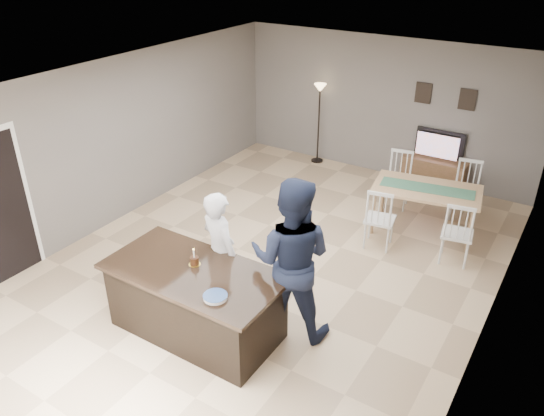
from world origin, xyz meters
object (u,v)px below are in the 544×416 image
Objects in this scene: kitchen_island at (196,301)px; birthday_cake at (194,261)px; woman at (220,252)px; floor_lamp at (320,102)px; tv_console at (433,174)px; dining_table at (426,196)px; television at (438,145)px; man at (291,259)px; plate_stack at (215,297)px.

birthday_cake is (-0.06, 0.10, 0.50)m from kitchen_island.
floor_lamp is at bearing -57.63° from woman.
tv_console is 1.76m from dining_table.
floor_lamp is (-1.29, 5.59, 0.84)m from kitchen_island.
television is at bearing 90.00° from tv_console.
television is 5.01m from man.
plate_stack is at bearing -113.63° from dining_table.
television is (0.00, 0.07, 0.56)m from tv_console.
tv_console is 5.42× the size of birthday_cake.
tv_console is 5.65m from birthday_cake.
floor_lamp reaches higher than kitchen_island.
dining_table is at bearing 68.07° from kitchen_island.
plate_stack is at bearing -96.38° from tv_console.
man is 1.23× the size of floor_lamp.
plate_stack is (0.58, -0.84, 0.09)m from woman.
kitchen_island is 5.70m from tv_console.
plate_stack is (0.54, -0.29, 0.47)m from kitchen_island.
dining_table is 3.39m from floor_lamp.
plate_stack is (-0.66, -5.93, 0.06)m from television.
tv_console is at bearing 76.99° from birthday_cake.
tv_console is 1.31× the size of television.
floor_lamp reaches higher than woman.
kitchen_island is 1.02× the size of dining_table.
television is 0.55× the size of woman.
tv_console is 0.72× the size of floor_lamp.
woman is 7.54× the size of birthday_cake.
woman is 1.00m from man.
kitchen_island is at bearing -102.16° from tv_console.
plate_stack is 6.17m from floor_lamp.
woman is at bearing -125.48° from dining_table.
woman reaches higher than plate_stack.
dining_table is (1.59, 3.33, -0.19)m from woman.
floor_lamp reaches higher than plate_stack.
birthday_cake is 4.12m from dining_table.
dining_table is at bearing -30.97° from floor_lamp.
man is (0.95, 0.64, 0.58)m from kitchen_island.
dining_table is at bearing 66.73° from birthday_cake.
woman is at bearing -103.78° from tv_console.
kitchen_island is 2.35× the size of television.
television is 5.24m from woman.
man is at bearing -92.90° from tv_console.
woman reaches higher than television.
man is at bearing -110.61° from dining_table.
dining_table is at bearing -77.93° from tv_console.
woman is (-1.23, -5.02, 0.54)m from tv_console.
kitchen_island is at bearing -57.53° from birthday_cake.
man is 1.02m from plate_stack.
man is (0.98, 0.09, 0.19)m from woman.
floor_lamp is (-2.85, 1.71, 0.65)m from dining_table.
woman is (-0.03, 0.55, 0.38)m from kitchen_island.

